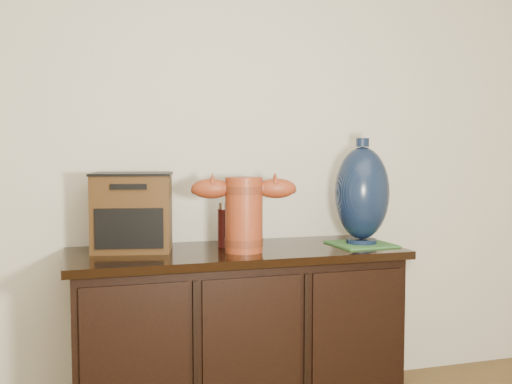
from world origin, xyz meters
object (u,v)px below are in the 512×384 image
object	(u,v)px
terracotta_vessel	(244,210)
spray_can	(225,225)
sideboard	(237,331)
tv_radio	(133,212)
lamp_base	(362,194)

from	to	relation	value
terracotta_vessel	spray_can	bearing A→B (deg)	119.37
sideboard	tv_radio	distance (m)	0.70
sideboard	tv_radio	xyz separation A→B (m)	(-0.44, 0.11, 0.54)
sideboard	lamp_base	distance (m)	0.84
sideboard	lamp_base	size ratio (longest dim) A/B	3.02
sideboard	terracotta_vessel	distance (m)	0.55
lamp_base	spray_can	xyz separation A→B (m)	(-0.62, 0.12, -0.14)
tv_radio	spray_can	distance (m)	0.42
sideboard	lamp_base	world-z (taller)	lamp_base
terracotta_vessel	lamp_base	bearing A→B (deg)	15.59
lamp_base	sideboard	bearing A→B (deg)	175.61
terracotta_vessel	spray_can	world-z (taller)	terracotta_vessel
terracotta_vessel	lamp_base	size ratio (longest dim) A/B	0.94
terracotta_vessel	tv_radio	bearing A→B (deg)	171.13
tv_radio	lamp_base	bearing A→B (deg)	3.13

